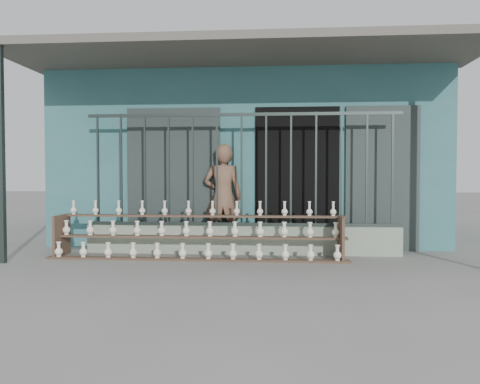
{
  "coord_description": "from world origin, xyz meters",
  "views": [
    {
      "loc": [
        0.56,
        -6.12,
        1.25
      ],
      "look_at": [
        0.0,
        1.0,
        1.0
      ],
      "focal_mm": 35.0,
      "sensor_mm": 36.0,
      "label": 1
    }
  ],
  "objects": [
    {
      "name": "ground",
      "position": [
        0.0,
        0.0,
        0.0
      ],
      "size": [
        60.0,
        60.0,
        0.0
      ],
      "primitive_type": "plane",
      "color": "slate"
    },
    {
      "name": "parapet_wall",
      "position": [
        0.0,
        1.3,
        0.23
      ],
      "size": [
        5.0,
        0.2,
        0.45
      ],
      "primitive_type": "cube",
      "color": "#8F9F89",
      "rests_on": "ground"
    },
    {
      "name": "security_fence",
      "position": [
        -0.0,
        1.3,
        1.35
      ],
      "size": [
        5.0,
        0.04,
        1.8
      ],
      "color": "#283330",
      "rests_on": "parapet_wall"
    },
    {
      "name": "workshop_building",
      "position": [
        0.0,
        4.23,
        1.62
      ],
      "size": [
        7.4,
        6.6,
        3.21
      ],
      "color": "#33696C",
      "rests_on": "ground"
    },
    {
      "name": "elderly_woman",
      "position": [
        -0.34,
        1.65,
        0.89
      ],
      "size": [
        0.67,
        0.46,
        1.78
      ],
      "primitive_type": "imported",
      "rotation": [
        0.0,
        0.0,
        3.19
      ],
      "color": "brown",
      "rests_on": "ground"
    },
    {
      "name": "shelf_rack",
      "position": [
        -0.64,
        0.89,
        0.36
      ],
      "size": [
        4.5,
        0.68,
        0.85
      ],
      "color": "brown",
      "rests_on": "ground"
    }
  ]
}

